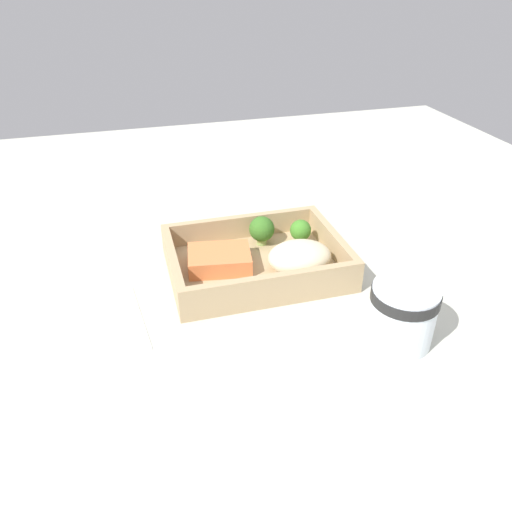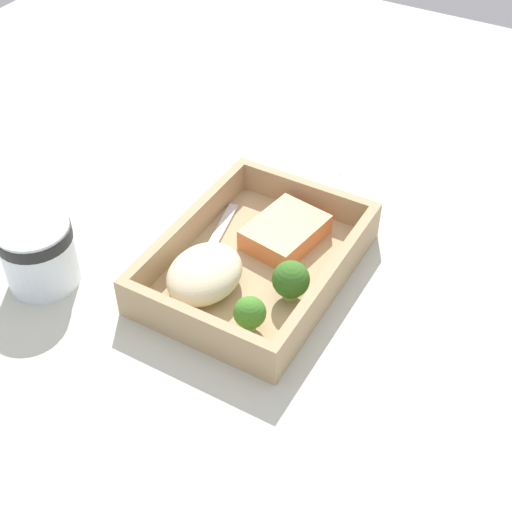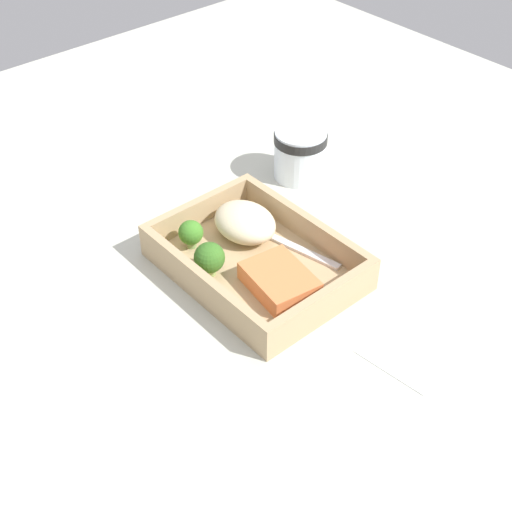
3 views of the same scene
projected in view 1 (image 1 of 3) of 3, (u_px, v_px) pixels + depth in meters
The scene contains 10 objects.
ground_plane at pixel (256, 276), 78.61cm from camera, with size 160.00×160.00×2.00cm, color beige.
takeout_tray at pixel (256, 267), 77.78cm from camera, with size 26.55×19.65×1.20cm, color tan.
tray_rim at pixel (256, 254), 76.46cm from camera, with size 26.55×19.65×3.86cm.
salmon_fillet at pixel (219, 259), 76.17cm from camera, with size 9.46×7.16×2.65cm, color #E87B45.
mashed_potatoes at pixel (300, 257), 75.14cm from camera, with size 9.74×7.83×4.38cm, color beige.
broccoli_floret_1 at pixel (301, 231), 81.77cm from camera, with size 3.49×3.49×4.24cm.
broccoli_floret_2 at pixel (262, 230), 81.47cm from camera, with size 4.17×4.17×4.90cm.
fork at pixel (272, 283), 72.62cm from camera, with size 15.79×4.98×0.44cm.
paper_cup at pixel (403, 312), 61.80cm from camera, with size 8.41×8.41×8.13cm.
receipt_slip at pixel (104, 323), 66.82cm from camera, with size 9.92×14.82×0.24cm, color white.
Camera 1 is at (-17.71, -63.01, 42.67)cm, focal length 35.00 mm.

